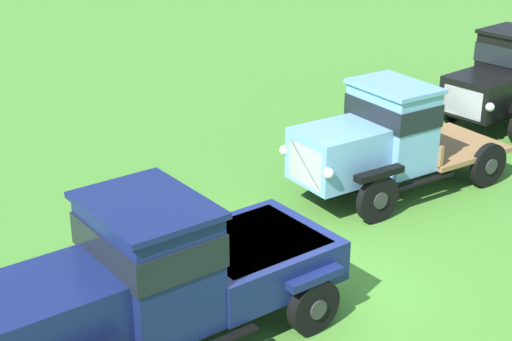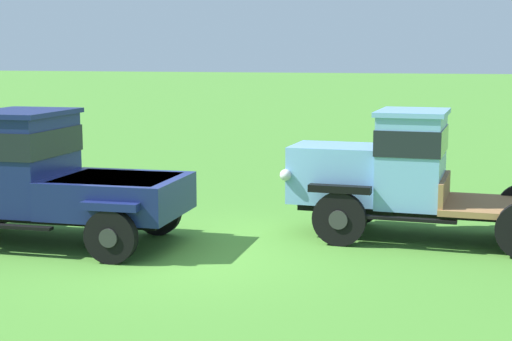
# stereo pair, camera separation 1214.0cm
# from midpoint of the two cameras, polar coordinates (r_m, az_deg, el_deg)

# --- Properties ---
(ground_plane) EXTENTS (240.00, 240.00, 0.00)m
(ground_plane) POSITION_cam_midpoint_polar(r_m,az_deg,el_deg) (10.77, -25.58, -5.72)
(ground_plane) COLOR #47842D
(vintage_truck_second_in_line) EXTENTS (5.13, 2.38, 2.21)m
(vintage_truck_second_in_line) POSITION_cam_midpoint_polar(r_m,az_deg,el_deg) (10.48, -40.78, -3.26)
(vintage_truck_second_in_line) COLOR black
(vintage_truck_second_in_line) RESTS_ON ground
(vintage_truck_midrow_center) EXTENTS (4.70, 2.00, 2.20)m
(vintage_truck_midrow_center) POSITION_cam_midpoint_polar(r_m,az_deg,el_deg) (12.95, -14.24, 6.08)
(vintage_truck_midrow_center) COLOR black
(vintage_truck_midrow_center) RESTS_ON ground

